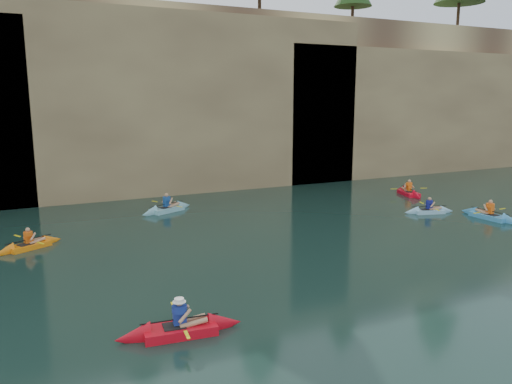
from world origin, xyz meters
name	(u,v)px	position (x,y,z in m)	size (l,w,h in m)	color
ground	(410,362)	(0.00, 0.00, 0.00)	(160.00, 160.00, 0.00)	black
cliff	(130,97)	(0.00, 30.00, 6.00)	(70.00, 16.00, 12.00)	tan
cliff_slab_center	(186,101)	(2.00, 22.60, 5.70)	(24.00, 2.40, 11.40)	#9A885D
cliff_slab_east	(427,110)	(22.00, 22.60, 4.92)	(26.00, 2.40, 9.84)	#9A885D
sea_cave_center	(92,174)	(-4.00, 21.95, 1.60)	(3.50, 1.00, 3.20)	black
sea_cave_east	(301,151)	(10.00, 21.95, 2.25)	(5.00, 1.00, 4.50)	black
main_kayaker	(180,329)	(-4.35, 3.56, 0.16)	(3.32, 2.22, 1.21)	red
kayaker_orange	(29,245)	(-7.65, 13.29, 0.13)	(2.79, 1.93, 1.07)	orange
kayaker_ltblue_near	(429,211)	(11.38, 11.11, 0.13)	(2.76, 2.05, 1.06)	#8EC8ED
kayaker_red_far	(409,193)	(13.90, 15.41, 0.15)	(2.27, 3.31, 1.19)	red
kayaker_ltblue_mid	(167,209)	(-0.89, 17.34, 0.15)	(3.26, 2.24, 1.23)	#7BBBCE
kayaker_blue_east	(489,216)	(13.23, 8.91, 0.15)	(2.36, 3.39, 1.19)	#4099DB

